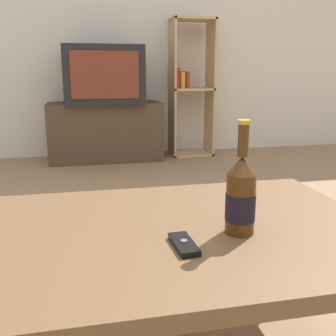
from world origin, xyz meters
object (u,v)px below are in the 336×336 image
at_px(tv_stand, 105,132).
at_px(bookshelf, 190,88).
at_px(beer_bottle, 241,196).
at_px(cell_phone, 184,244).
at_px(television, 103,75).

relative_size(tv_stand, bookshelf, 0.79).
bearing_deg(beer_bottle, cell_phone, -161.54).
xyz_separation_m(tv_stand, television, (0.00, -0.00, 0.52)).
bearing_deg(cell_phone, television, 87.35).
relative_size(television, beer_bottle, 2.43).
xyz_separation_m(tv_stand, bookshelf, (0.83, 0.07, 0.39)).
distance_m(television, beer_bottle, 2.82).
distance_m(television, bookshelf, 0.84).
bearing_deg(bookshelf, cell_phone, -105.40).
bearing_deg(cell_phone, beer_bottle, 15.43).
bearing_deg(beer_bottle, tv_stand, 93.57).
height_order(tv_stand, beer_bottle, beer_bottle).
xyz_separation_m(beer_bottle, cell_phone, (-0.16, -0.05, -0.09)).
relative_size(tv_stand, television, 1.49).
distance_m(tv_stand, cell_phone, 2.86).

